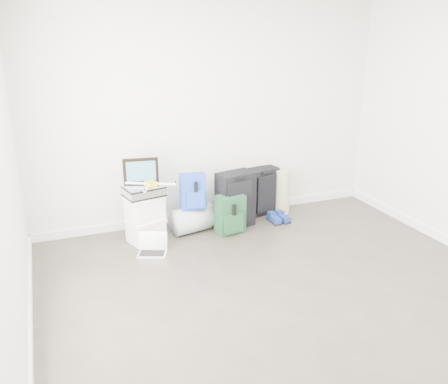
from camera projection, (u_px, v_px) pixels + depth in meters
name	position (u px, v px, depth m)	size (l,w,h in m)	color
ground	(309.00, 318.00, 4.09)	(5.00, 5.00, 0.00)	#352D26
room_envelope	(322.00, 120.00, 3.53)	(4.52, 5.02, 2.71)	white
boxes_stack	(145.00, 219.00, 5.47)	(0.47, 0.43, 0.56)	white
briefcase	(144.00, 191.00, 5.36)	(0.42, 0.31, 0.12)	#B2B2B7
painting	(141.00, 171.00, 5.37)	(0.40, 0.08, 0.30)	black
drone	(151.00, 183.00, 5.34)	(0.54, 0.54, 0.05)	gold
duffel_bag	(193.00, 219.00, 5.77)	(0.32, 0.32, 0.51)	gray
blue_backpack	(193.00, 192.00, 5.63)	(0.32, 0.25, 0.42)	#193EA5
large_suitcase	(236.00, 200.00, 5.87)	(0.50, 0.37, 0.70)	black
green_backpack	(230.00, 215.00, 5.72)	(0.36, 0.28, 0.47)	#153920
carry_on	(262.00, 191.00, 6.30)	(0.44, 0.33, 0.63)	black
shoes	(278.00, 219.00, 6.10)	(0.24, 0.27, 0.08)	black
rolled_rug	(282.00, 192.00, 6.31)	(0.19, 0.19, 0.59)	#9B8E6D
laptop	(153.00, 248.00, 5.25)	(0.37, 0.33, 0.22)	silver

